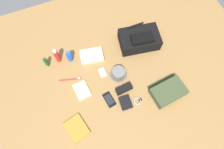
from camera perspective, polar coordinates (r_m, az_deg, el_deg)
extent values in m
cube|color=olive|center=(1.67, 0.00, -0.67)|extent=(2.64, 2.02, 0.02)
cube|color=black|center=(1.78, 8.09, 10.26)|extent=(0.38, 0.28, 0.12)
cube|color=black|center=(1.70, 9.00, 10.58)|extent=(0.21, 0.13, 0.03)
cylinder|color=black|center=(1.77, 6.92, 14.30)|extent=(0.16, 0.02, 0.02)
cube|color=#384228|center=(1.65, 16.41, -4.95)|extent=(0.29, 0.20, 0.07)
cube|color=#2C3520|center=(1.69, 14.68, -2.42)|extent=(0.26, 0.09, 0.01)
cylinder|color=#616161|center=(1.63, 1.95, 0.47)|extent=(0.11, 0.11, 0.07)
torus|color=#616161|center=(1.66, 1.91, 0.00)|extent=(0.15, 0.15, 0.01)
cylinder|color=#19471E|center=(1.76, -18.89, 3.50)|extent=(0.03, 0.03, 0.10)
cylinder|color=#19471E|center=(1.71, -19.44, 4.29)|extent=(0.03, 0.03, 0.01)
cylinder|color=red|center=(1.73, -15.99, 5.28)|extent=(0.04, 0.04, 0.15)
cylinder|color=silver|center=(1.66, -16.73, 6.58)|extent=(0.03, 0.03, 0.01)
cylinder|color=blue|center=(1.72, -12.48, 5.27)|extent=(0.05, 0.05, 0.11)
cylinder|color=blue|center=(1.67, -12.89, 6.20)|extent=(0.04, 0.04, 0.01)
cube|color=orange|center=(1.57, -10.43, -15.43)|extent=(0.18, 0.21, 0.02)
cube|color=white|center=(1.57, -10.41, -15.44)|extent=(0.17, 0.20, 0.01)
cube|color=black|center=(1.59, -0.85, -7.48)|extent=(0.08, 0.13, 0.01)
cube|color=black|center=(1.59, -0.86, -7.41)|extent=(0.07, 0.10, 0.00)
cube|color=#B7B7BC|center=(1.67, -2.85, 0.58)|extent=(0.06, 0.09, 0.01)
cylinder|color=silver|center=(1.66, -2.68, 0.22)|extent=(0.03, 0.03, 0.00)
torus|color=#99999E|center=(1.60, 7.53, -7.80)|extent=(0.06, 0.06, 0.01)
cylinder|color=black|center=(1.61, 8.37, -7.45)|extent=(0.03, 0.03, 0.01)
cylinder|color=red|center=(1.69, -12.36, -1.47)|extent=(0.18, 0.06, 0.01)
cube|color=white|center=(1.66, -9.74, -1.12)|extent=(0.02, 0.02, 0.01)
cube|color=black|center=(1.58, 4.06, -8.35)|extent=(0.10, 0.12, 0.02)
cube|color=beige|center=(1.63, -8.93, -4.65)|extent=(0.12, 0.16, 0.02)
cube|color=beige|center=(1.74, -6.02, 5.53)|extent=(0.22, 0.17, 0.04)
cube|color=black|center=(1.61, 3.57, -4.28)|extent=(0.14, 0.07, 0.04)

